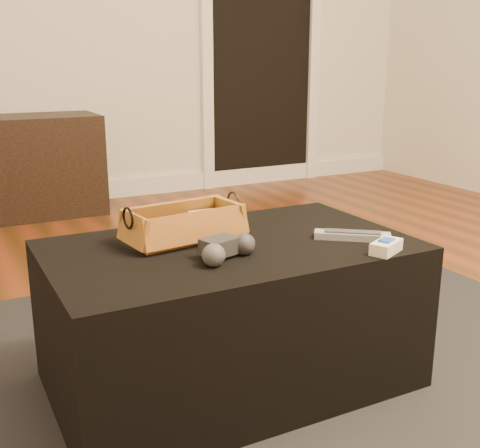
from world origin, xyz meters
name	(u,v)px	position (x,y,z in m)	size (l,w,h in m)	color
floor	(332,392)	(0.00, 0.00, -0.01)	(5.00, 5.50, 0.01)	brown
baseboard	(93,191)	(0.00, 2.73, 0.06)	(5.00, 0.04, 0.12)	white
doorway_opening	(262,45)	(1.30, 2.73, 1.02)	(0.82, 0.02, 2.00)	black
door_jamb_left	(206,44)	(0.85, 2.72, 1.02)	(0.08, 0.05, 2.05)	white
door_jamb_right	(314,46)	(1.75, 2.72, 1.02)	(0.08, 0.05, 2.05)	white
area_rug	(239,389)	(-0.24, 0.12, 0.01)	(2.60, 2.00, 0.01)	black
ottoman	(231,314)	(-0.24, 0.17, 0.22)	(1.00, 0.60, 0.42)	black
tv_remote	(181,234)	(-0.36, 0.25, 0.45)	(0.18, 0.04, 0.02)	black
cloth_bundle	(206,220)	(-0.25, 0.31, 0.47)	(0.09, 0.06, 0.05)	tan
wicker_basket	(184,226)	(-0.34, 0.27, 0.47)	(0.36, 0.22, 0.12)	#A46525
game_controller	(226,248)	(-0.31, 0.06, 0.46)	(0.19, 0.14, 0.06)	#252527
silver_remote	(352,235)	(0.08, 0.05, 0.44)	(0.20, 0.17, 0.02)	#9B9EA3
cream_gadget	(386,247)	(0.09, -0.09, 0.45)	(0.11, 0.09, 0.04)	silver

